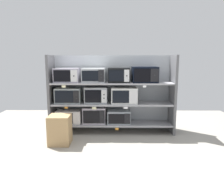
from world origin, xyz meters
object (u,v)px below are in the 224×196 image
Objects in this scene: microwave_7 at (94,75)px; shipping_carton at (60,130)px; microwave_0 at (69,116)px; microwave_8 at (119,75)px; microwave_2 at (119,117)px; microwave_6 at (67,75)px; microwave_9 at (145,75)px; microwave_4 at (96,95)px; microwave_3 at (68,95)px; microwave_1 at (94,115)px; microwave_5 at (124,95)px.

shipping_carton is at bearing -129.14° from microwave_7.
microwave_0 is 1.20× the size of microwave_8.
microwave_6 reaches higher than microwave_2.
microwave_9 is (1.55, 0.00, 0.87)m from microwave_0.
microwave_9 is at bearing 0.00° from microwave_0.
microwave_4 reaches higher than microwave_0.
shipping_carton is (-0.03, -0.68, -0.51)m from microwave_3.
microwave_9 reaches higher than microwave_8.
microwave_1 is 0.67m from microwave_3.
microwave_3 is 1.04× the size of microwave_6.
microwave_1 is 0.89m from shipping_carton.
microwave_9 reaches higher than microwave_5.
microwave_6 is (-0.54, 0.00, 0.82)m from microwave_1.
microwave_7 is at bearing 0.04° from microwave_0.
microwave_1 is at bearing 0.01° from microwave_0.
microwave_5 is (0.11, 0.00, 0.45)m from microwave_2.
microwave_0 is 0.53m from microwave_1.
microwave_4 reaches higher than microwave_1.
microwave_6 is at bearing 180.00° from microwave_4.
microwave_4 is 1.08× the size of microwave_8.
microwave_7 reaches higher than microwave_4.
microwave_6 reaches higher than microwave_4.
microwave_5 is at bearing 30.17° from shipping_carton.
microwave_3 is 0.98× the size of shipping_carton.
microwave_4 is at bearing 0.01° from microwave_3.
microwave_7 is at bearing 179.98° from microwave_2.
microwave_1 is 0.92× the size of microwave_9.
microwave_7 is (-0.00, 0.00, 0.82)m from microwave_1.
microwave_6 and microwave_7 have the same top height.
microwave_4 is 0.93× the size of microwave_6.
microwave_2 is 0.91× the size of microwave_3.
shipping_carton is (-1.58, -0.68, -0.94)m from microwave_9.
microwave_7 is 0.90× the size of microwave_9.
microwave_1 is 1.00× the size of microwave_2.
microwave_7 is at bearing 179.98° from microwave_5.
microwave_8 is at bearing 0.00° from microwave_7.
microwave_8 is 1.56m from shipping_carton.
microwave_8 is 0.81× the size of shipping_carton.
microwave_9 is (0.52, -0.00, 0.87)m from microwave_2.
microwave_2 is 1.35m from microwave_6.
microwave_8 is (1.03, 0.00, 0.42)m from microwave_3.
microwave_7 is 1.03m from microwave_9.
microwave_5 is at bearing 0.01° from microwave_0.
microwave_3 is at bearing -179.99° from microwave_5.
shipping_carton is (-0.02, -0.68, -0.92)m from microwave_6.
microwave_6 is 1.56m from microwave_9.
microwave_7 reaches higher than microwave_1.
microwave_1 reaches higher than microwave_0.
shipping_carton is (-0.56, -0.68, -0.10)m from microwave_1.
microwave_2 is 1.01m from microwave_9.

